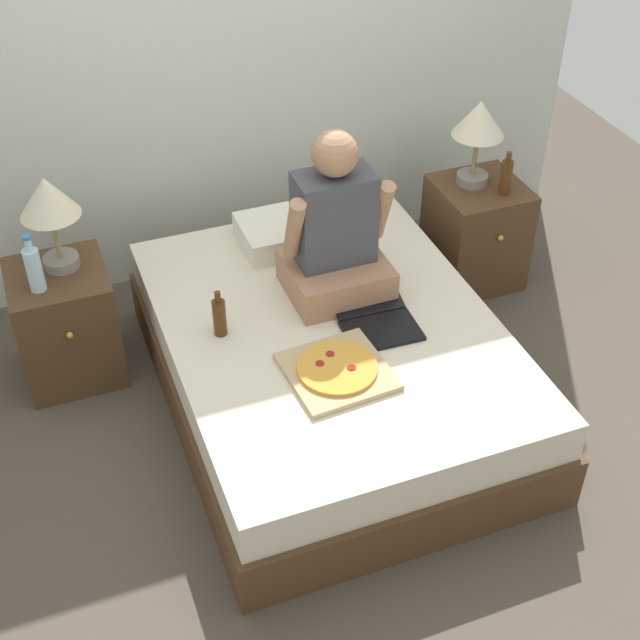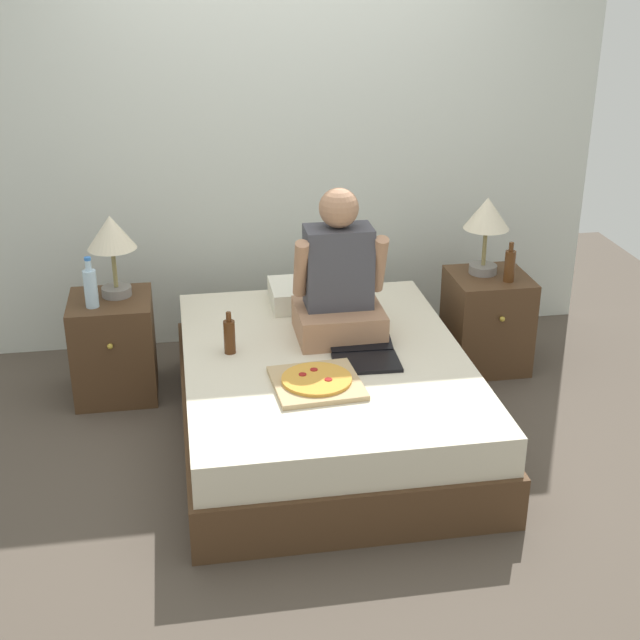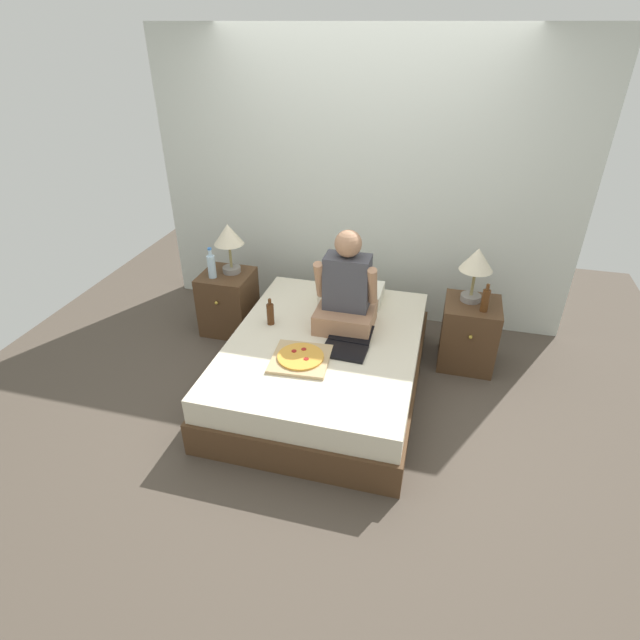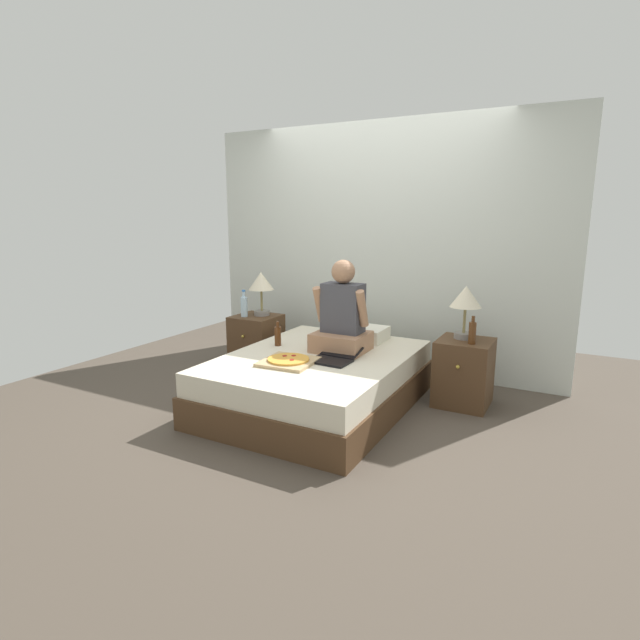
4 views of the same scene
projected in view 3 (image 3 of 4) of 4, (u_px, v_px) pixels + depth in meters
The scene contains 14 objects.
ground_plane at pixel (324, 386), 3.98m from camera, with size 5.78×5.78×0.00m, color #4C4238.
wall_back at pixel (361, 185), 4.42m from camera, with size 3.78×0.12×2.50m, color silver.
bed at pixel (324, 363), 3.86m from camera, with size 1.43×1.90×0.45m.
nightstand_left at pixel (229, 302), 4.58m from camera, with size 0.44×0.47×0.57m.
lamp_on_left_nightstand at pixel (229, 238), 4.30m from camera, with size 0.26×0.26×0.45m.
water_bottle at pixel (212, 266), 4.32m from camera, with size 0.07×0.07×0.28m.
nightstand_right at pixel (469, 334), 4.12m from camera, with size 0.44×0.47×0.57m.
lamp_on_right_nightstand at pixel (477, 263), 3.85m from camera, with size 0.26×0.26×0.45m.
beer_bottle at pixel (485, 300), 3.82m from camera, with size 0.06×0.06×0.23m.
pillow at pixel (352, 293), 4.26m from camera, with size 0.52×0.34×0.12m, color silver.
person_seated at pixel (346, 293), 3.77m from camera, with size 0.47×0.40×0.78m.
laptop at pixel (347, 345), 3.64m from camera, with size 0.33×0.43×0.07m.
pizza_box at pixel (301, 358), 3.50m from camera, with size 0.43×0.43×0.05m.
beer_bottle_on_bed at pixel (270, 314), 3.89m from camera, with size 0.06×0.06×0.22m.
Camera 3 is at (0.77, -3.04, 2.50)m, focal length 28.00 mm.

